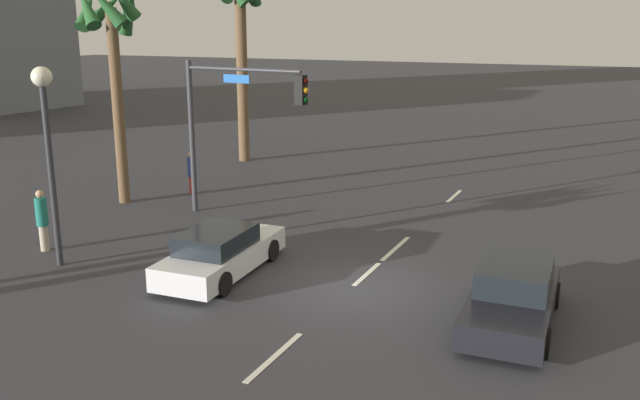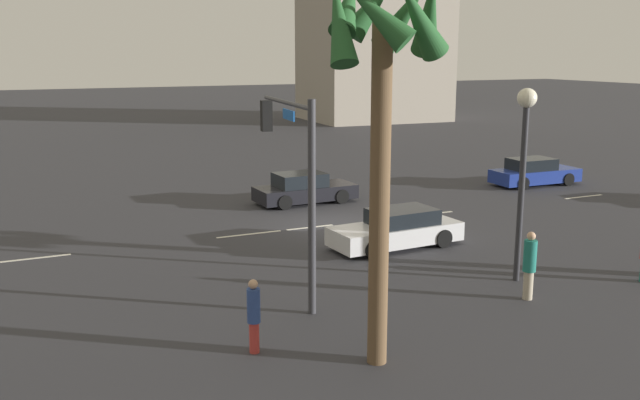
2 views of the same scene
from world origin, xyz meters
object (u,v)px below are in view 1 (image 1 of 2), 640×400
Objects in this scene: pedestrian_2 at (42,219)px; palm_tree_1 at (112,34)px; car_3 at (513,297)px; streetlamp at (47,127)px; car_2 at (221,253)px; palm_tree_0 at (241,34)px; traffic_signal at (230,113)px; pedestrian_0 at (191,172)px.

palm_tree_1 reaches higher than pedestrian_2.
car_3 is 0.80× the size of streetlamp.
streetlamp is (-1.37, 4.64, 3.40)m from car_2.
palm_tree_0 is (14.32, 15.86, 5.68)m from car_3.
traffic_signal is 5.73m from palm_tree_1.
car_3 is at bearing -117.25° from pedestrian_0.
palm_tree_1 is (5.11, 7.84, 5.82)m from car_2.
streetlamp is at bearing -168.21° from palm_tree_0.
streetlamp is at bearing -153.72° from palm_tree_1.
traffic_signal is 6.68m from streetlamp.
streetlamp reaches higher than car_2.
palm_tree_1 is at bearing 56.91° from car_2.
car_3 is 22.11m from palm_tree_0.
car_2 is at bearing -123.09° from palm_tree_1.
palm_tree_0 reaches higher than traffic_signal.
streetlamp is at bearing 163.53° from traffic_signal.
pedestrian_2 is 0.23× the size of palm_tree_1.
traffic_signal reaches higher than car_2.
streetlamp is (-6.40, 1.89, 0.22)m from traffic_signal.
palm_tree_1 is (-9.34, -0.11, 0.12)m from palm_tree_0.
palm_tree_0 is (14.45, 7.94, 5.69)m from car_2.
pedestrian_0 is at bearing 1.27° from pedestrian_2.
palm_tree_1 is (0.07, 5.09, 2.63)m from traffic_signal.
car_2 is at bearing -139.96° from pedestrian_0.
pedestrian_0 is at bearing -166.33° from palm_tree_0.
streetlamp is at bearing 106.44° from car_2.
palm_tree_0 reaches higher than car_2.
pedestrian_0 is 8.00m from pedestrian_2.
streetlamp reaches higher than car_3.
pedestrian_2 is (-7.99, -0.18, 0.09)m from pedestrian_0.
palm_tree_0 is 1.11× the size of palm_tree_1.
palm_tree_0 reaches higher than pedestrian_2.
car_3 is 2.63× the size of pedestrian_0.
palm_tree_0 is (15.03, 1.89, 5.30)m from pedestrian_2.
palm_tree_1 reaches higher than traffic_signal.
pedestrian_2 is 0.21× the size of palm_tree_0.
pedestrian_2 reaches higher than car_2.
traffic_signal is 3.20× the size of pedestrian_0.
streetlamp is 2.97× the size of pedestrian_2.
car_2 is 0.86× the size of traffic_signal.
car_3 is at bearing -132.08° from palm_tree_0.
streetlamp reaches higher than pedestrian_0.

